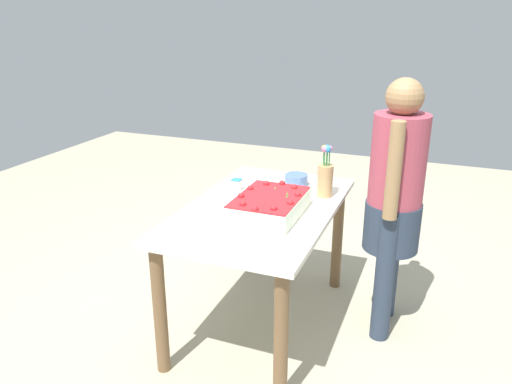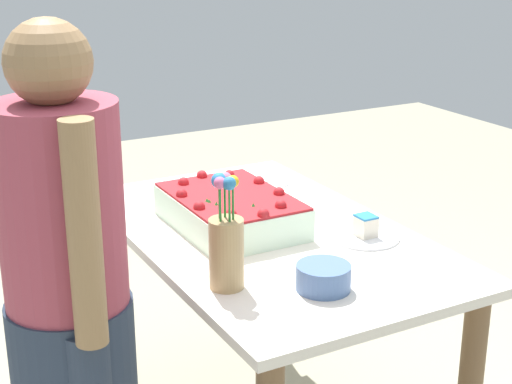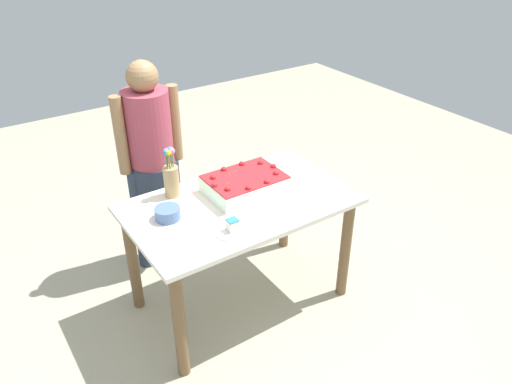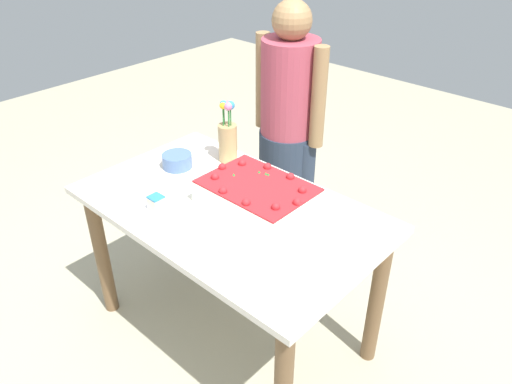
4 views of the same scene
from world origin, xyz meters
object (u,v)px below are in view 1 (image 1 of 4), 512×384
(sheet_cake, at_px, (269,205))
(flower_vase, at_px, (325,177))
(cake_knife, at_px, (183,232))
(serving_plate_with_slice, at_px, (237,188))
(person_standing, at_px, (395,194))
(fruit_bowl, at_px, (296,180))

(sheet_cake, xyz_separation_m, flower_vase, (0.39, -0.21, 0.07))
(sheet_cake, distance_m, cake_knife, 0.50)
(flower_vase, bearing_deg, serving_plate_with_slice, 101.05)
(cake_knife, height_order, person_standing, person_standing)
(fruit_bowl, distance_m, person_standing, 0.66)
(cake_knife, bearing_deg, fruit_bowl, 139.48)
(person_standing, bearing_deg, fruit_bowl, -16.33)
(sheet_cake, xyz_separation_m, serving_plate_with_slice, (0.29, 0.32, -0.04))
(person_standing, bearing_deg, cake_knife, 37.16)
(sheet_cake, height_order, person_standing, person_standing)
(fruit_bowl, xyz_separation_m, person_standing, (-0.18, -0.63, 0.05))
(cake_knife, relative_size, person_standing, 0.16)
(serving_plate_with_slice, xyz_separation_m, fruit_bowl, (0.24, -0.31, 0.02))
(fruit_bowl, height_order, person_standing, person_standing)
(cake_knife, distance_m, fruit_bowl, 0.95)
(flower_vase, bearing_deg, person_standing, -96.87)
(flower_vase, xyz_separation_m, person_standing, (-0.05, -0.41, -0.03))
(sheet_cake, xyz_separation_m, cake_knife, (-0.38, 0.32, -0.05))
(serving_plate_with_slice, bearing_deg, sheet_cake, -131.87)
(sheet_cake, xyz_separation_m, fruit_bowl, (0.52, 0.01, -0.02))
(flower_vase, distance_m, person_standing, 0.41)
(serving_plate_with_slice, relative_size, fruit_bowl, 1.45)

